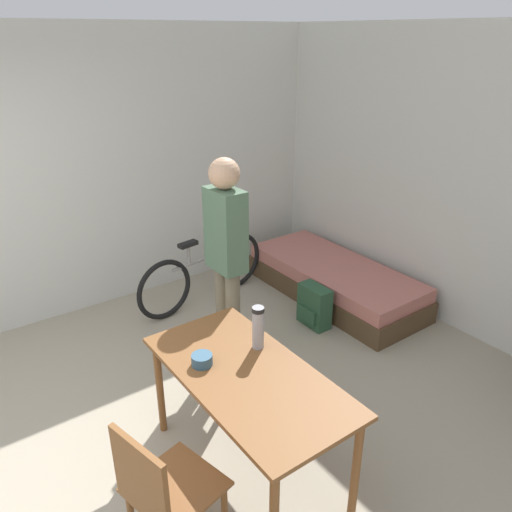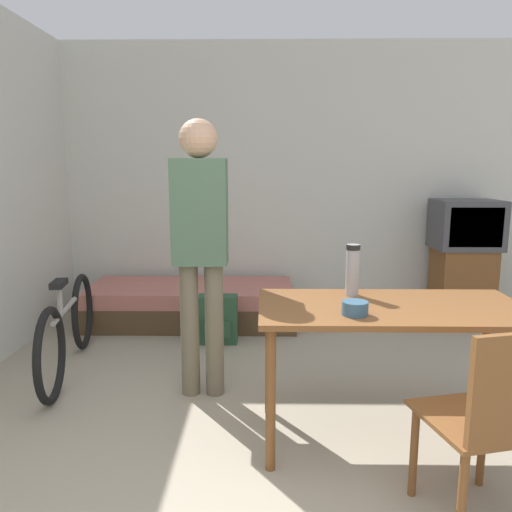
{
  "view_description": "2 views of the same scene",
  "coord_description": "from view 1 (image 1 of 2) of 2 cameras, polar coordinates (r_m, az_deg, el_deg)",
  "views": [
    {
      "loc": [
        2.45,
        -0.05,
        2.6
      ],
      "look_at": [
        -0.34,
        1.97,
        1.05
      ],
      "focal_mm": 35.0,
      "sensor_mm": 36.0,
      "label": 1
    },
    {
      "loc": [
        -0.2,
        -1.23,
        1.48
      ],
      "look_at": [
        -0.25,
        2.24,
        0.86
      ],
      "focal_mm": 35.0,
      "sensor_mm": 36.0,
      "label": 2
    }
  ],
  "objects": [
    {
      "name": "wall_back",
      "position": [
        4.84,
        21.9,
        7.53
      ],
      "size": [
        5.42,
        0.06,
        2.7
      ],
      "color": "silver",
      "rests_on": "ground_plane"
    },
    {
      "name": "wall_left",
      "position": [
        5.25,
        -12.61,
        9.91
      ],
      "size": [
        0.06,
        4.9,
        2.7
      ],
      "color": "silver",
      "rests_on": "ground_plane"
    },
    {
      "name": "daybed",
      "position": [
        5.38,
        8.97,
        -2.8
      ],
      "size": [
        1.98,
        0.84,
        0.36
      ],
      "color": "#4C3823",
      "rests_on": "ground_plane"
    },
    {
      "name": "dining_table",
      "position": [
        3.08,
        -0.98,
        -14.55
      ],
      "size": [
        1.4,
        0.7,
        0.76
      ],
      "color": "brown",
      "rests_on": "ground_plane"
    },
    {
      "name": "wooden_chair",
      "position": [
        2.8,
        -10.83,
        -24.76
      ],
      "size": [
        0.52,
        0.52,
        0.89
      ],
      "color": "brown",
      "rests_on": "ground_plane"
    },
    {
      "name": "bicycle",
      "position": [
        5.18,
        -6.04,
        -1.98
      ],
      "size": [
        0.28,
        1.58,
        0.72
      ],
      "color": "black",
      "rests_on": "ground_plane"
    },
    {
      "name": "person_standing",
      "position": [
        3.92,
        -3.43,
        0.8
      ],
      "size": [
        0.34,
        0.24,
        1.77
      ],
      "color": "#6B604C",
      "rests_on": "ground_plane"
    },
    {
      "name": "thermos_flask",
      "position": [
        3.15,
        0.24,
        -7.98
      ],
      "size": [
        0.08,
        0.08,
        0.29
      ],
      "color": "#99999E",
      "rests_on": "dining_table"
    },
    {
      "name": "mate_bowl",
      "position": [
        3.08,
        -6.19,
        -11.71
      ],
      "size": [
        0.13,
        0.13,
        0.07
      ],
      "color": "#335670",
      "rests_on": "dining_table"
    },
    {
      "name": "backpack",
      "position": [
        4.82,
        6.65,
        -5.73
      ],
      "size": [
        0.33,
        0.19,
        0.41
      ],
      "color": "#284C33",
      "rests_on": "ground_plane"
    }
  ]
}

